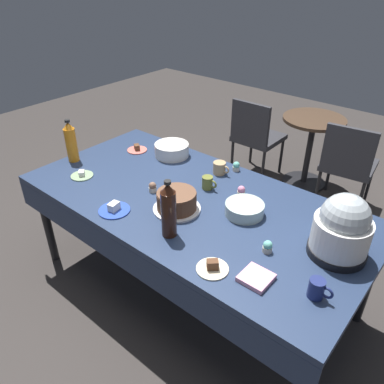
{
  "coord_description": "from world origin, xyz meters",
  "views": [
    {
      "loc": [
        1.28,
        -1.52,
        2.03
      ],
      "look_at": [
        0.0,
        0.0,
        0.8
      ],
      "focal_mm": 35.53,
      "sensor_mm": 36.0,
      "label": 1
    }
  ],
  "objects": [
    {
      "name": "soda_bottle_orange_juice",
      "position": [
        -1.01,
        -0.16,
        0.9
      ],
      "size": [
        0.08,
        0.08,
        0.32
      ],
      "color": "orange",
      "rests_on": "potluck_table"
    },
    {
      "name": "coffee_mug_tan",
      "position": [
        -0.06,
        0.37,
        0.79
      ],
      "size": [
        0.13,
        0.09,
        0.08
      ],
      "color": "tan",
      "rests_on": "potluck_table"
    },
    {
      "name": "maroon_chair_left",
      "position": [
        -0.55,
        1.66,
        0.49
      ],
      "size": [
        0.44,
        0.44,
        0.85
      ],
      "color": "#333338",
      "rests_on": "ground"
    },
    {
      "name": "maroon_chair_right",
      "position": [
        0.41,
        1.66,
        0.49
      ],
      "size": [
        0.49,
        0.49,
        0.85
      ],
      "color": "#333338",
      "rests_on": "ground"
    },
    {
      "name": "dessert_plate_sage",
      "position": [
        -0.76,
        -0.27,
        0.76
      ],
      "size": [
        0.15,
        0.15,
        0.04
      ],
      "color": "#8CA87F",
      "rests_on": "potluck_table"
    },
    {
      "name": "cupcake_rose",
      "position": [
        0.21,
        0.23,
        0.78
      ],
      "size": [
        0.05,
        0.05,
        0.07
      ],
      "color": "beige",
      "rests_on": "potluck_table"
    },
    {
      "name": "dessert_plate_cobalt",
      "position": [
        -0.27,
        -0.4,
        0.76
      ],
      "size": [
        0.19,
        0.19,
        0.06
      ],
      "color": "#2D4CB2",
      "rests_on": "potluck_table"
    },
    {
      "name": "soda_bottle_cola",
      "position": [
        0.14,
        -0.35,
        0.91
      ],
      "size": [
        0.08,
        0.08,
        0.34
      ],
      "color": "#33190F",
      "rests_on": "potluck_table"
    },
    {
      "name": "cupcake_vanilla",
      "position": [
        0.61,
        -0.13,
        0.78
      ],
      "size": [
        0.05,
        0.05,
        0.07
      ],
      "color": "beige",
      "rests_on": "potluck_table"
    },
    {
      "name": "round_cafe_table",
      "position": [
        -0.05,
        1.89,
        0.5
      ],
      "size": [
        0.6,
        0.6,
        0.72
      ],
      "color": "#473323",
      "rests_on": "ground"
    },
    {
      "name": "dessert_plate_cream",
      "position": [
        0.48,
        -0.42,
        0.76
      ],
      "size": [
        0.16,
        0.16,
        0.06
      ],
      "color": "beige",
      "rests_on": "potluck_table"
    },
    {
      "name": "dessert_plate_coral",
      "position": [
        -0.77,
        0.26,
        0.76
      ],
      "size": [
        0.15,
        0.15,
        0.05
      ],
      "color": "#E07266",
      "rests_on": "potluck_table"
    },
    {
      "name": "ground",
      "position": [
        0.0,
        0.0,
        0.0
      ],
      "size": [
        9.0,
        9.0,
        0.0
      ],
      "primitive_type": "plane",
      "color": "#383330"
    },
    {
      "name": "cupcake_mint",
      "position": [
        -0.25,
        -0.1,
        0.78
      ],
      "size": [
        0.05,
        0.05,
        0.07
      ],
      "color": "beige",
      "rests_on": "potluck_table"
    },
    {
      "name": "cupcake_cocoa",
      "position": [
        0.84,
        0.34,
        0.78
      ],
      "size": [
        0.05,
        0.05,
        0.07
      ],
      "color": "beige",
      "rests_on": "potluck_table"
    },
    {
      "name": "ceramic_snack_bowl",
      "position": [
        -0.5,
        0.36,
        0.8
      ],
      "size": [
        0.26,
        0.26,
        0.1
      ],
      "primitive_type": "cylinder",
      "color": "silver",
      "rests_on": "potluck_table"
    },
    {
      "name": "glass_salad_bowl",
      "position": [
        0.34,
        0.07,
        0.79
      ],
      "size": [
        0.23,
        0.23,
        0.07
      ],
      "primitive_type": "cylinder",
      "color": "#B2C6BC",
      "rests_on": "potluck_table"
    },
    {
      "name": "potluck_table",
      "position": [
        0.0,
        0.0,
        0.69
      ],
      "size": [
        2.2,
        1.1,
        0.75
      ],
      "color": "navy",
      "rests_on": "ground"
    },
    {
      "name": "coffee_mug_navy",
      "position": [
        0.93,
        -0.26,
        0.8
      ],
      "size": [
        0.11,
        0.07,
        0.1
      ],
      "color": "navy",
      "rests_on": "potluck_table"
    },
    {
      "name": "coffee_mug_olive",
      "position": [
        -0.0,
        0.16,
        0.79
      ],
      "size": [
        0.11,
        0.07,
        0.09
      ],
      "color": "olive",
      "rests_on": "potluck_table"
    },
    {
      "name": "frosted_layer_cake",
      "position": [
        0.01,
        -0.15,
        0.81
      ],
      "size": [
        0.29,
        0.29,
        0.12
      ],
      "color": "silver",
      "rests_on": "potluck_table"
    },
    {
      "name": "paper_napkin_stack",
      "position": [
        0.68,
        -0.34,
        0.76
      ],
      "size": [
        0.14,
        0.14,
        0.02
      ],
      "primitive_type": "cube",
      "rotation": [
        0.0,
        0.0,
        -0.0
      ],
      "color": "pink",
      "rests_on": "potluck_table"
    },
    {
      "name": "cupcake_lemon",
      "position": [
        -0.0,
        0.48,
        0.78
      ],
      "size": [
        0.05,
        0.05,
        0.07
      ],
      "color": "beige",
      "rests_on": "potluck_table"
    },
    {
      "name": "slow_cooker",
      "position": [
        0.89,
        0.08,
        0.91
      ],
      "size": [
        0.29,
        0.29,
        0.35
      ],
      "color": "black",
      "rests_on": "potluck_table"
    }
  ]
}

